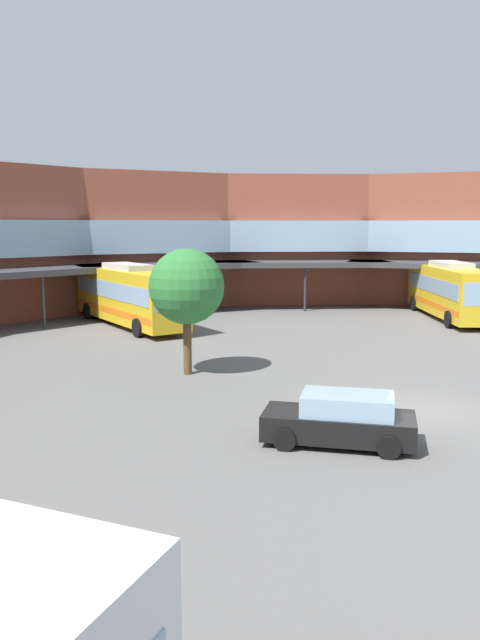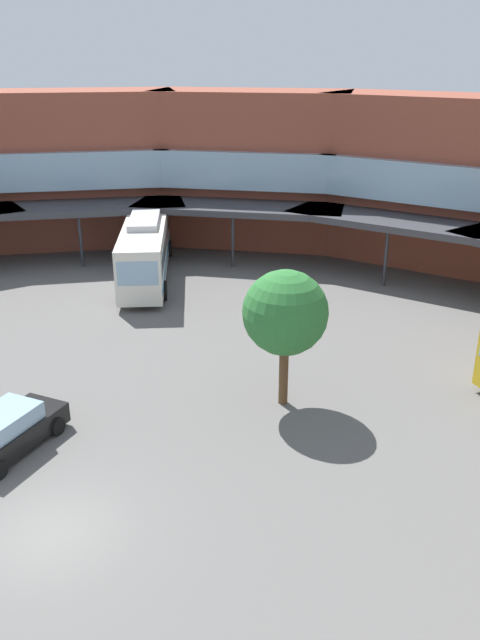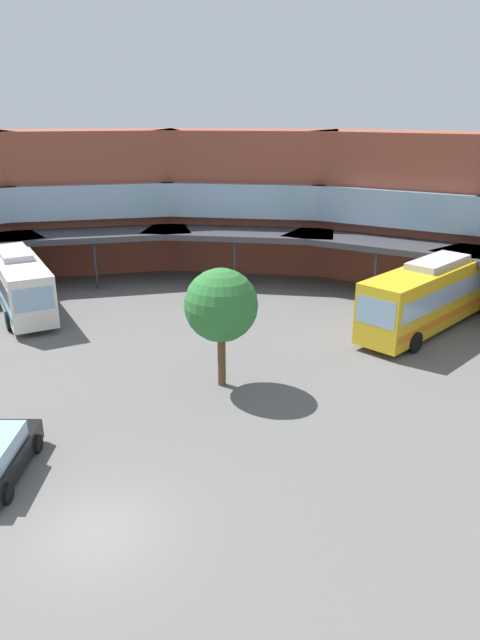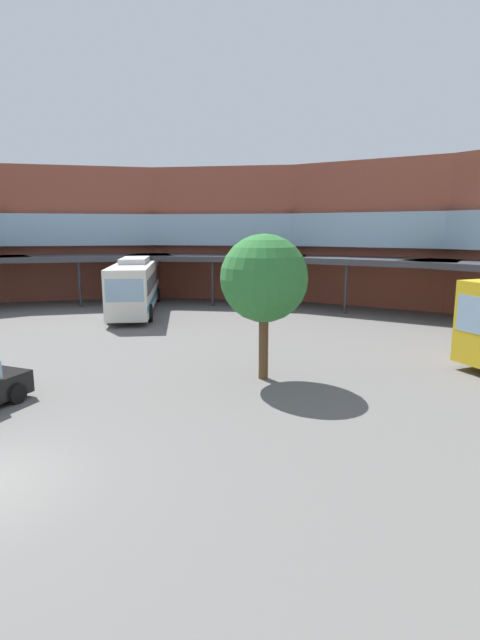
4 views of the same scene
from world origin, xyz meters
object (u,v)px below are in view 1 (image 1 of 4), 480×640
(parked_car, at_px, (341,420))
(plaza_tree, at_px, (187,287))
(bus_2, at_px, (450,290))
(bus_0, at_px, (128,295))

(parked_car, height_order, plaza_tree, plaza_tree)
(bus_2, bearing_deg, parked_car, -24.06)
(bus_0, bearing_deg, bus_2, 65.24)
(bus_0, bearing_deg, parked_car, -8.39)
(bus_0, distance_m, parked_car, 24.25)
(bus_2, bearing_deg, plaza_tree, -45.18)
(plaza_tree, bearing_deg, parked_car, -128.21)
(bus_2, distance_m, parked_car, 27.62)
(parked_car, xyz_separation_m, plaza_tree, (6.33, 8.05, 3.05))
(bus_2, relative_size, parked_car, 2.63)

